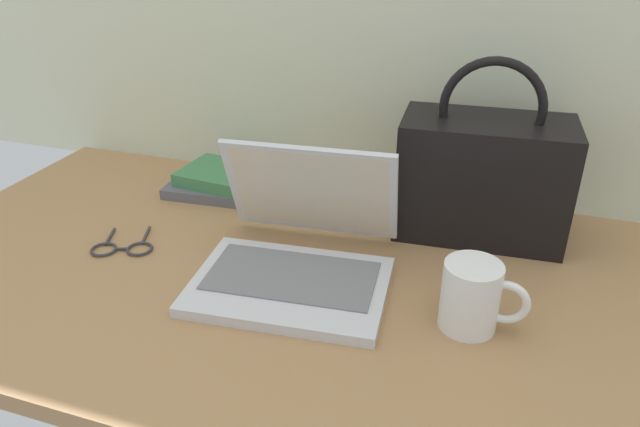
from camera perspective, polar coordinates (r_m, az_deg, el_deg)
name	(u,v)px	position (r m, az deg, el deg)	size (l,w,h in m)	color
desk	(339,288)	(0.99, 1.90, -7.25)	(1.60, 0.76, 0.03)	#A87A4C
laptop	(297,251)	(0.97, -2.21, -3.67)	(0.33, 0.32, 0.21)	silver
coffee_mug	(473,296)	(0.88, 14.57, -7.71)	(0.13, 0.08, 0.10)	white
eyeglasses	(122,248)	(1.12, -18.59, -3.17)	(0.12, 0.13, 0.01)	#333338
handbag	(483,175)	(1.11, 15.49, 3.59)	(0.31, 0.18, 0.33)	black
book_stack	(221,181)	(1.30, -9.58, 3.17)	(0.22, 0.17, 0.05)	#595960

